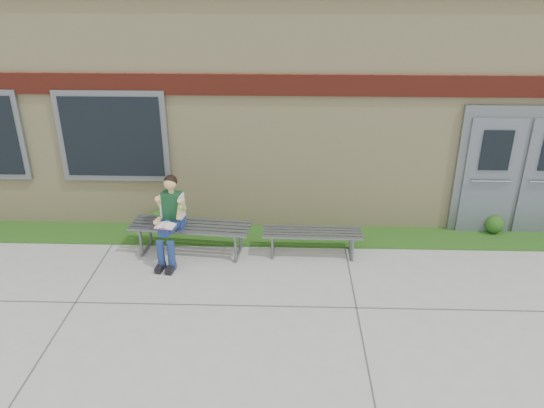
{
  "coord_description": "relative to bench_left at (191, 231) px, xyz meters",
  "views": [
    {
      "loc": [
        0.01,
        -5.69,
        4.42
      ],
      "look_at": [
        -0.23,
        1.7,
        1.04
      ],
      "focal_mm": 35.0,
      "sensor_mm": 36.0,
      "label": 1
    }
  ],
  "objects": [
    {
      "name": "shrub_east",
      "position": [
        5.27,
        0.85,
        -0.21
      ],
      "size": [
        0.32,
        0.32,
        0.32
      ],
      "primitive_type": "sphere",
      "color": "#204D14",
      "rests_on": "grass_strip"
    },
    {
      "name": "school_building",
      "position": [
        1.58,
        3.99,
        1.71
      ],
      "size": [
        16.2,
        6.22,
        4.2
      ],
      "color": "beige",
      "rests_on": "ground"
    },
    {
      "name": "girl",
      "position": [
        -0.27,
        -0.21,
        0.36
      ],
      "size": [
        0.49,
        0.84,
        1.41
      ],
      "rotation": [
        0.0,
        0.0,
        -0.16
      ],
      "color": "navy",
      "rests_on": "ground"
    },
    {
      "name": "ground",
      "position": [
        1.58,
        -2.0,
        -0.39
      ],
      "size": [
        80.0,
        80.0,
        0.0
      ],
      "primitive_type": "plane",
      "color": "#9E9E99",
      "rests_on": "ground"
    },
    {
      "name": "bench_right",
      "position": [
        2.0,
        0.0,
        -0.07
      ],
      "size": [
        1.63,
        0.47,
        0.42
      ],
      "rotation": [
        0.0,
        0.0,
        -0.01
      ],
      "color": "slate",
      "rests_on": "ground"
    },
    {
      "name": "shrub_mid",
      "position": [
        -0.76,
        0.85,
        -0.21
      ],
      "size": [
        0.33,
        0.33,
        0.33
      ],
      "primitive_type": "sphere",
      "color": "#204D14",
      "rests_on": "grass_strip"
    },
    {
      "name": "grass_strip",
      "position": [
        1.58,
        0.6,
        -0.38
      ],
      "size": [
        16.0,
        0.8,
        0.02
      ],
      "primitive_type": "cube",
      "color": "#204D14",
      "rests_on": "ground"
    },
    {
      "name": "bench_left",
      "position": [
        0.0,
        0.0,
        0.0
      ],
      "size": [
        2.01,
        0.73,
        0.51
      ],
      "rotation": [
        0.0,
        0.0,
        -0.1
      ],
      "color": "slate",
      "rests_on": "ground"
    }
  ]
}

